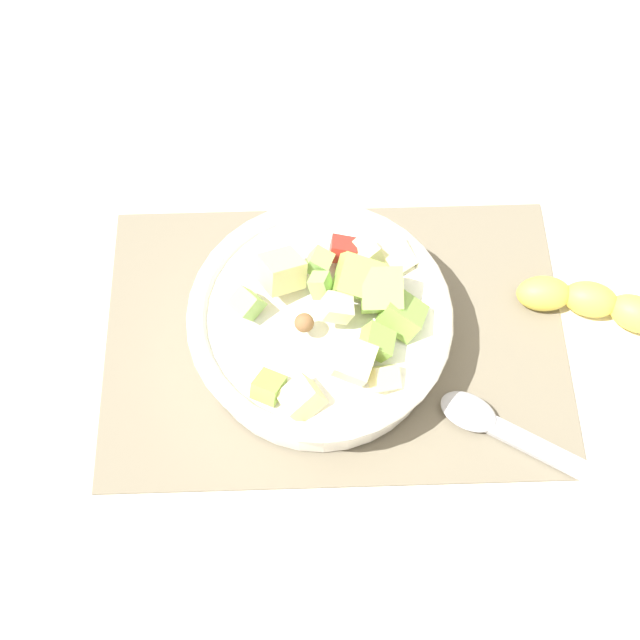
% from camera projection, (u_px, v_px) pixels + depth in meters
% --- Properties ---
extents(ground_plane, '(2.40, 2.40, 0.00)m').
position_uv_depth(ground_plane, '(335.00, 338.00, 0.83)').
color(ground_plane, silver).
extents(placemat, '(0.46, 0.31, 0.01)m').
position_uv_depth(placemat, '(335.00, 336.00, 0.82)').
color(placemat, '#756B56').
rests_on(placemat, ground_plane).
extents(salad_bowl, '(0.25, 0.25, 0.11)m').
position_uv_depth(salad_bowl, '(322.00, 323.00, 0.78)').
color(salad_bowl, white).
rests_on(salad_bowl, placemat).
extents(serving_spoon, '(0.19, 0.13, 0.01)m').
position_uv_depth(serving_spoon, '(509.00, 432.00, 0.77)').
color(serving_spoon, '#B7B7BC').
rests_on(serving_spoon, placemat).
extents(banana_whole, '(0.15, 0.07, 0.04)m').
position_uv_depth(banana_whole, '(590.00, 302.00, 0.82)').
color(banana_whole, yellow).
rests_on(banana_whole, ground_plane).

